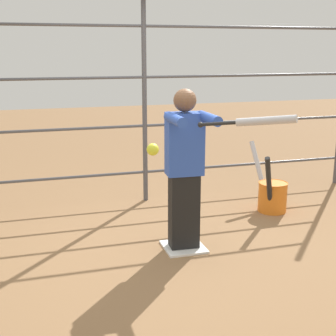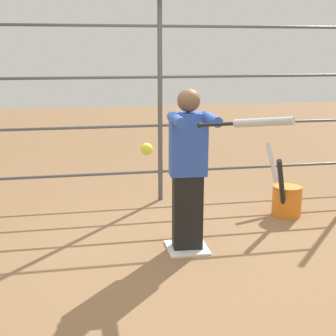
{
  "view_description": "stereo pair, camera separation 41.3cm",
  "coord_description": "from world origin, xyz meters",
  "px_view_note": "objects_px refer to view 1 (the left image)",
  "views": [
    {
      "loc": [
        1.38,
        4.13,
        1.94
      ],
      "look_at": [
        0.25,
        0.28,
        0.91
      ],
      "focal_mm": 50.0,
      "sensor_mm": 36.0,
      "label": 1
    },
    {
      "loc": [
        0.98,
        4.22,
        1.94
      ],
      "look_at": [
        0.25,
        0.28,
        0.91
      ],
      "focal_mm": 50.0,
      "sensor_mm": 36.0,
      "label": 2
    }
  ],
  "objects_px": {
    "softball_in_flight": "(153,149)",
    "bat_bucket": "(272,195)",
    "batter": "(185,166)",
    "baseball_bat_swinging": "(257,121)"
  },
  "relations": [
    {
      "from": "softball_in_flight",
      "to": "bat_bucket",
      "type": "xyz_separation_m",
      "value": [
        -1.86,
        -1.44,
        -0.97
      ]
    },
    {
      "from": "softball_in_flight",
      "to": "batter",
      "type": "bearing_deg",
      "value": -125.86
    },
    {
      "from": "batter",
      "to": "baseball_bat_swinging",
      "type": "xyz_separation_m",
      "value": [
        -0.36,
        0.74,
        0.52
      ]
    },
    {
      "from": "batter",
      "to": "baseball_bat_swinging",
      "type": "height_order",
      "value": "batter"
    },
    {
      "from": "batter",
      "to": "baseball_bat_swinging",
      "type": "distance_m",
      "value": 0.97
    },
    {
      "from": "baseball_bat_swinging",
      "to": "bat_bucket",
      "type": "relative_size",
      "value": 0.74
    },
    {
      "from": "batter",
      "to": "softball_in_flight",
      "type": "relative_size",
      "value": 16.49
    },
    {
      "from": "batter",
      "to": "bat_bucket",
      "type": "height_order",
      "value": "batter"
    },
    {
      "from": "bat_bucket",
      "to": "baseball_bat_swinging",
      "type": "bearing_deg",
      "value": 55.93
    },
    {
      "from": "bat_bucket",
      "to": "softball_in_flight",
      "type": "bearing_deg",
      "value": 37.64
    }
  ]
}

